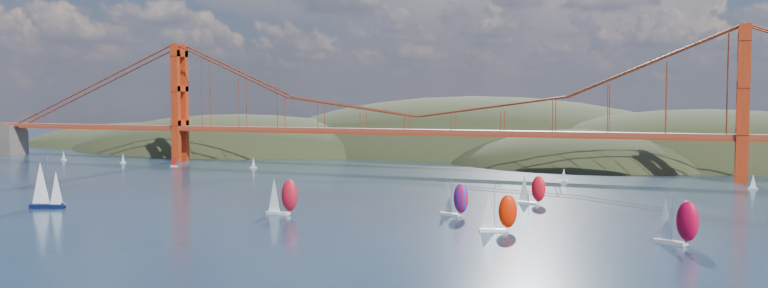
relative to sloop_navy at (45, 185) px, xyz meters
The scene contains 15 objects.
ground 66.49m from the sloop_navy, 35.74° to the right, with size 1200.00×1200.00×0.00m, color black.
headlands 259.80m from the sloop_navy, 67.61° to the left, with size 725.00×225.00×96.00m.
bridge 152.85m from the sloop_navy, 69.80° to the left, with size 552.00×12.00×55.00m.
sloop_navy is the anchor object (origin of this frame).
racer_0 65.34m from the sloop_navy, 12.29° to the left, with size 8.91×3.74×10.16m.
racer_1 120.13m from the sloop_navy, ahead, with size 8.28×5.30×9.25m.
racer_2 155.93m from the sloop_navy, ahead, with size 9.11×6.48×10.22m.
racer_3 130.49m from the sloop_navy, 25.84° to the left, with size 8.06×4.00×9.06m.
racer_rwb 107.99m from the sloop_navy, 15.32° to the left, with size 8.38×5.49×9.37m.
distant_boat_0 172.82m from the sloop_navy, 134.45° to the left, with size 3.00×2.00×4.70m.
distant_boat_1 146.60m from the sloop_navy, 124.34° to the left, with size 3.00×2.00×4.70m.
distant_boat_2 125.24m from the sloop_navy, 113.19° to the left, with size 3.00×2.00×4.70m.
distant_boat_3 123.46m from the sloop_navy, 96.47° to the left, with size 3.00×2.00×4.70m.
distant_boat_4 213.33m from the sloop_navy, 34.26° to the left, with size 3.00×2.00×4.70m.
distant_boat_8 166.40m from the sloop_navy, 45.66° to the left, with size 3.00×2.00×4.70m.
Camera 1 is at (105.25, -108.46, 28.40)m, focal length 35.00 mm.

